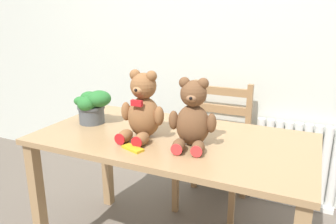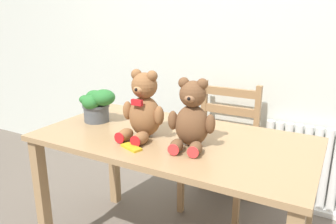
{
  "view_description": "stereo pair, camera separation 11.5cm",
  "coord_description": "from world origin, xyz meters",
  "px_view_note": "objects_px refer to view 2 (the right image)",
  "views": [
    {
      "loc": [
        0.67,
        -1.13,
        1.4
      ],
      "look_at": [
        0.0,
        0.32,
        0.93
      ],
      "focal_mm": 35.0,
      "sensor_mm": 36.0,
      "label": 1
    },
    {
      "loc": [
        0.77,
        -1.07,
        1.4
      ],
      "look_at": [
        0.0,
        0.32,
        0.93
      ],
      "focal_mm": 35.0,
      "sensor_mm": 36.0,
      "label": 2
    }
  ],
  "objects_px": {
    "potted_plant": "(97,104)",
    "chocolate_bar": "(131,147)",
    "wooden_chair_behind": "(221,147)",
    "teddy_bear_left": "(144,109)",
    "teddy_bear_right": "(192,118)"
  },
  "relations": [
    {
      "from": "teddy_bear_left",
      "to": "potted_plant",
      "type": "bearing_deg",
      "value": -11.74
    },
    {
      "from": "potted_plant",
      "to": "chocolate_bar",
      "type": "xyz_separation_m",
      "value": [
        0.43,
        -0.26,
        -0.11
      ]
    },
    {
      "from": "teddy_bear_left",
      "to": "wooden_chair_behind",
      "type": "bearing_deg",
      "value": -102.14
    },
    {
      "from": "wooden_chair_behind",
      "to": "potted_plant",
      "type": "height_order",
      "value": "potted_plant"
    },
    {
      "from": "teddy_bear_left",
      "to": "chocolate_bar",
      "type": "xyz_separation_m",
      "value": [
        0.04,
        -0.17,
        -0.15
      ]
    },
    {
      "from": "potted_plant",
      "to": "chocolate_bar",
      "type": "distance_m",
      "value": 0.51
    },
    {
      "from": "potted_plant",
      "to": "wooden_chair_behind",
      "type": "bearing_deg",
      "value": 50.79
    },
    {
      "from": "teddy_bear_left",
      "to": "chocolate_bar",
      "type": "distance_m",
      "value": 0.23
    },
    {
      "from": "teddy_bear_left",
      "to": "chocolate_bar",
      "type": "height_order",
      "value": "teddy_bear_left"
    },
    {
      "from": "potted_plant",
      "to": "chocolate_bar",
      "type": "bearing_deg",
      "value": -30.93
    },
    {
      "from": "wooden_chair_behind",
      "to": "chocolate_bar",
      "type": "height_order",
      "value": "wooden_chair_behind"
    },
    {
      "from": "potted_plant",
      "to": "teddy_bear_right",
      "type": "bearing_deg",
      "value": -7.09
    },
    {
      "from": "teddy_bear_right",
      "to": "chocolate_bar",
      "type": "distance_m",
      "value": 0.33
    },
    {
      "from": "teddy_bear_right",
      "to": "chocolate_bar",
      "type": "height_order",
      "value": "teddy_bear_right"
    },
    {
      "from": "teddy_bear_left",
      "to": "teddy_bear_right",
      "type": "bearing_deg",
      "value": -179.39
    }
  ]
}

